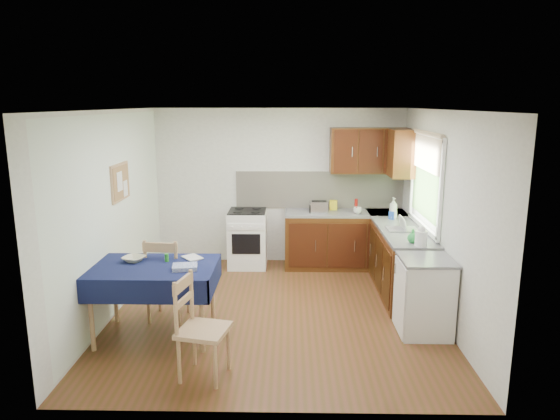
{
  "coord_description": "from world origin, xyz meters",
  "views": [
    {
      "loc": [
        0.17,
        -5.88,
        2.58
      ],
      "look_at": [
        0.05,
        0.3,
        1.25
      ],
      "focal_mm": 32.0,
      "sensor_mm": 36.0,
      "label": 1
    }
  ],
  "objects_px": {
    "chair_near": "(198,324)",
    "chair_far": "(166,277)",
    "dish_rack": "(402,228)",
    "dining_table": "(154,275)",
    "kettle": "(421,237)",
    "toaster": "(319,207)",
    "sandwich_press": "(318,207)"
  },
  "relations": [
    {
      "from": "toaster",
      "to": "kettle",
      "type": "height_order",
      "value": "kettle"
    },
    {
      "from": "dish_rack",
      "to": "kettle",
      "type": "xyz_separation_m",
      "value": [
        0.05,
        -0.76,
        0.09
      ]
    },
    {
      "from": "chair_far",
      "to": "sandwich_press",
      "type": "distance_m",
      "value": 2.84
    },
    {
      "from": "toaster",
      "to": "chair_near",
      "type": "bearing_deg",
      "value": -93.95
    },
    {
      "from": "toaster",
      "to": "sandwich_press",
      "type": "distance_m",
      "value": 0.09
    },
    {
      "from": "dining_table",
      "to": "dish_rack",
      "type": "distance_m",
      "value": 3.31
    },
    {
      "from": "sandwich_press",
      "to": "chair_near",
      "type": "bearing_deg",
      "value": -97.48
    },
    {
      "from": "chair_far",
      "to": "toaster",
      "type": "xyz_separation_m",
      "value": [
        1.93,
        1.96,
        0.45
      ]
    },
    {
      "from": "dish_rack",
      "to": "sandwich_press",
      "type": "bearing_deg",
      "value": 137.3
    },
    {
      "from": "dining_table",
      "to": "kettle",
      "type": "xyz_separation_m",
      "value": [
        3.07,
        0.59,
        0.29
      ]
    },
    {
      "from": "kettle",
      "to": "chair_near",
      "type": "bearing_deg",
      "value": -149.69
    },
    {
      "from": "chair_near",
      "to": "toaster",
      "type": "distance_m",
      "value": 3.51
    },
    {
      "from": "chair_near",
      "to": "dish_rack",
      "type": "xyz_separation_m",
      "value": [
        2.38,
        2.18,
        0.39
      ]
    },
    {
      "from": "chair_far",
      "to": "chair_near",
      "type": "xyz_separation_m",
      "value": [
        0.61,
        -1.26,
        -0.02
      ]
    },
    {
      "from": "kettle",
      "to": "chair_far",
      "type": "bearing_deg",
      "value": -176.87
    },
    {
      "from": "dining_table",
      "to": "chair_far",
      "type": "relative_size",
      "value": 1.33
    },
    {
      "from": "sandwich_press",
      "to": "chair_far",
      "type": "bearing_deg",
      "value": -119.07
    },
    {
      "from": "dining_table",
      "to": "kettle",
      "type": "bearing_deg",
      "value": 19.7
    },
    {
      "from": "chair_far",
      "to": "chair_near",
      "type": "height_order",
      "value": "chair_far"
    },
    {
      "from": "dish_rack",
      "to": "chair_far",
      "type": "bearing_deg",
      "value": -159.39
    },
    {
      "from": "chair_near",
      "to": "chair_far",
      "type": "bearing_deg",
      "value": 38.46
    },
    {
      "from": "kettle",
      "to": "sandwich_press",
      "type": "bearing_deg",
      "value": 121.02
    },
    {
      "from": "chair_near",
      "to": "sandwich_press",
      "type": "distance_m",
      "value": 3.58
    },
    {
      "from": "dining_table",
      "to": "chair_near",
      "type": "xyz_separation_m",
      "value": [
        0.64,
        -0.83,
        -0.19
      ]
    },
    {
      "from": "chair_near",
      "to": "sandwich_press",
      "type": "height_order",
      "value": "sandwich_press"
    },
    {
      "from": "dish_rack",
      "to": "kettle",
      "type": "relative_size",
      "value": 1.62
    },
    {
      "from": "dining_table",
      "to": "sandwich_press",
      "type": "distance_m",
      "value": 3.15
    },
    {
      "from": "chair_far",
      "to": "kettle",
      "type": "distance_m",
      "value": 3.09
    },
    {
      "from": "dish_rack",
      "to": "toaster",
      "type": "bearing_deg",
      "value": 139.2
    },
    {
      "from": "dish_rack",
      "to": "kettle",
      "type": "bearing_deg",
      "value": -82.62
    },
    {
      "from": "dining_table",
      "to": "toaster",
      "type": "distance_m",
      "value": 3.09
    },
    {
      "from": "toaster",
      "to": "dish_rack",
      "type": "relative_size",
      "value": 0.67
    }
  ]
}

